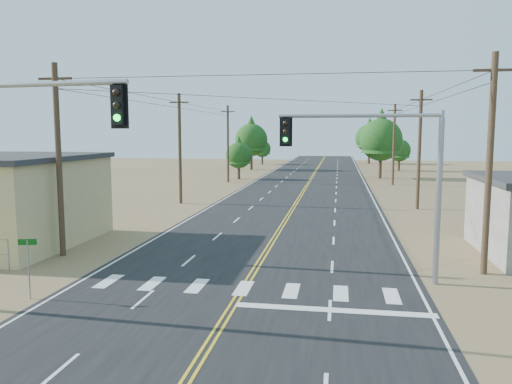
# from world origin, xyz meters

# --- Properties ---
(ground) EXTENTS (220.00, 220.00, 0.00)m
(ground) POSITION_xyz_m (0.00, 0.00, 0.00)
(ground) COLOR #927A4F
(ground) RESTS_ON ground
(road) EXTENTS (15.00, 200.00, 0.02)m
(road) POSITION_xyz_m (0.00, 30.00, 0.01)
(road) COLOR black
(road) RESTS_ON ground
(utility_pole_left_near) EXTENTS (1.80, 0.30, 10.00)m
(utility_pole_left_near) POSITION_xyz_m (-10.50, 12.00, 5.12)
(utility_pole_left_near) COLOR #4C3826
(utility_pole_left_near) RESTS_ON ground
(utility_pole_left_mid) EXTENTS (1.80, 0.30, 10.00)m
(utility_pole_left_mid) POSITION_xyz_m (-10.50, 32.00, 5.12)
(utility_pole_left_mid) COLOR #4C3826
(utility_pole_left_mid) RESTS_ON ground
(utility_pole_left_far) EXTENTS (1.80, 0.30, 10.00)m
(utility_pole_left_far) POSITION_xyz_m (-10.50, 52.00, 5.12)
(utility_pole_left_far) COLOR #4C3826
(utility_pole_left_far) RESTS_ON ground
(utility_pole_right_near) EXTENTS (1.80, 0.30, 10.00)m
(utility_pole_right_near) POSITION_xyz_m (10.50, 12.00, 5.12)
(utility_pole_right_near) COLOR #4C3826
(utility_pole_right_near) RESTS_ON ground
(utility_pole_right_mid) EXTENTS (1.80, 0.30, 10.00)m
(utility_pole_right_mid) POSITION_xyz_m (10.50, 32.00, 5.12)
(utility_pole_right_mid) COLOR #4C3826
(utility_pole_right_mid) RESTS_ON ground
(utility_pole_right_far) EXTENTS (1.80, 0.30, 10.00)m
(utility_pole_right_far) POSITION_xyz_m (10.50, 52.00, 5.12)
(utility_pole_right_far) COLOR #4C3826
(utility_pole_right_far) RESTS_ON ground
(signal_mast_left) EXTENTS (6.45, 1.00, 8.30)m
(signal_mast_left) POSITION_xyz_m (-7.32, 3.83, 5.58)
(signal_mast_left) COLOR gray
(signal_mast_left) RESTS_ON ground
(signal_mast_right) EXTENTS (6.91, 0.44, 7.39)m
(signal_mast_right) POSITION_xyz_m (5.97, 9.99, 5.05)
(signal_mast_right) COLOR gray
(signal_mast_right) RESTS_ON ground
(street_sign) EXTENTS (0.69, 0.20, 2.38)m
(street_sign) POSITION_xyz_m (-8.01, 5.39, 1.60)
(street_sign) COLOR gray
(street_sign) RESTS_ON ground
(tree_left_near) EXTENTS (3.65, 3.65, 6.08)m
(tree_left_near) POSITION_xyz_m (-10.01, 56.65, 3.71)
(tree_left_near) COLOR #3F2D1E
(tree_left_near) RESTS_ON ground
(tree_left_mid) EXTENTS (5.71, 5.71, 9.52)m
(tree_left_mid) POSITION_xyz_m (-11.40, 74.76, 5.82)
(tree_left_mid) COLOR #3F2D1E
(tree_left_mid) RESTS_ON ground
(tree_left_far) EXTENTS (3.52, 3.52, 5.86)m
(tree_left_far) POSITION_xyz_m (-11.82, 90.19, 3.58)
(tree_left_far) COLOR #3F2D1E
(tree_left_far) RESTS_ON ground
(tree_right_near) EXTENTS (6.00, 6.00, 10.00)m
(tree_right_near) POSITION_xyz_m (9.67, 61.18, 6.12)
(tree_right_near) COLOR #3F2D1E
(tree_right_near) RESTS_ON ground
(tree_right_mid) EXTENTS (3.82, 3.82, 6.37)m
(tree_right_mid) POSITION_xyz_m (14.00, 76.42, 3.89)
(tree_right_mid) COLOR #3F2D1E
(tree_right_mid) RESTS_ON ground
(tree_right_far) EXTENTS (5.85, 5.85, 9.75)m
(tree_right_far) POSITION_xyz_m (10.07, 96.06, 5.97)
(tree_right_far) COLOR #3F2D1E
(tree_right_far) RESTS_ON ground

